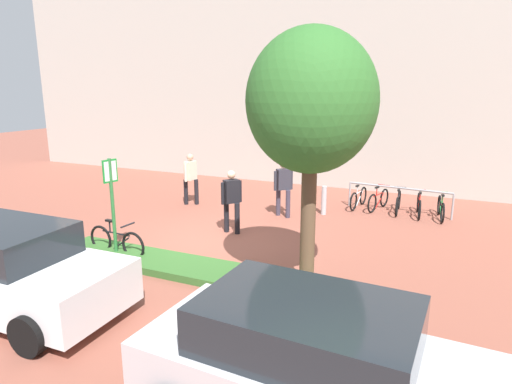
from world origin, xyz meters
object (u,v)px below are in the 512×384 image
object	(u,v)px
bike_rack_cluster	(398,202)
bollard_steel	(324,200)
person_suited_dark	(283,185)
car_silver_sedan	(318,368)
bike_at_sign	(117,241)
parking_sign_post	(112,194)
tree_sidewalk	(311,103)
car_white_hatch	(8,269)
person_shirt_white	(191,176)
person_suited_navy	(232,198)

from	to	relation	value
bike_rack_cluster	bollard_steel	world-z (taller)	bollard_steel
person_suited_dark	bollard_steel	bearing A→B (deg)	33.72
person_suited_dark	car_silver_sedan	size ratio (longest dim) A/B	0.39
bike_at_sign	bollard_steel	bearing A→B (deg)	56.65
parking_sign_post	tree_sidewalk	bearing A→B (deg)	1.38
bike_rack_cluster	car_silver_sedan	xyz separation A→B (m)	(0.21, -9.71, 0.41)
tree_sidewalk	car_white_hatch	xyz separation A→B (m)	(-4.63, -2.75, -2.83)
person_shirt_white	person_suited_navy	world-z (taller)	same
person_shirt_white	car_silver_sedan	size ratio (longest dim) A/B	0.39
parking_sign_post	car_white_hatch	bearing A→B (deg)	-91.37
person_suited_navy	bike_at_sign	bearing A→B (deg)	-123.43
parking_sign_post	person_shirt_white	distance (m)	4.92
person_suited_navy	car_white_hatch	xyz separation A→B (m)	(-1.70, -5.33, -0.23)
tree_sidewalk	bollard_steel	size ratio (longest dim) A/B	5.44
parking_sign_post	car_silver_sedan	size ratio (longest dim) A/B	0.53
parking_sign_post	person_shirt_white	size ratio (longest dim) A/B	1.35
person_suited_navy	car_white_hatch	bearing A→B (deg)	-107.68
car_silver_sedan	bike_rack_cluster	bearing A→B (deg)	91.27
tree_sidewalk	person_shirt_white	distance (m)	7.70
bike_rack_cluster	person_shirt_white	world-z (taller)	person_shirt_white
parking_sign_post	person_suited_navy	distance (m)	3.20
person_shirt_white	car_silver_sedan	xyz separation A→B (m)	(6.70, -7.94, -0.23)
bollard_steel	parking_sign_post	bearing A→B (deg)	-122.32
bollard_steel	tree_sidewalk	bearing A→B (deg)	-77.99
bike_at_sign	bike_rack_cluster	distance (m)	8.53
person_shirt_white	person_suited_dark	bearing A→B (deg)	-1.48
person_shirt_white	bollard_steel	bearing A→B (deg)	8.18
parking_sign_post	person_shirt_white	xyz separation A→B (m)	(-0.97, 4.79, -0.54)
bike_at_sign	car_silver_sedan	size ratio (longest dim) A/B	0.38
tree_sidewalk	car_silver_sedan	xyz separation A→B (m)	(1.17, -3.26, -2.83)
person_suited_navy	car_silver_sedan	xyz separation A→B (m)	(4.09, -5.84, -0.23)
bike_rack_cluster	car_white_hatch	bearing A→B (deg)	-121.21
person_shirt_white	car_silver_sedan	bearing A→B (deg)	-49.87
person_suited_dark	person_suited_navy	distance (m)	2.14
bike_rack_cluster	car_silver_sedan	bearing A→B (deg)	-88.73
bike_at_sign	person_shirt_white	distance (m)	4.81
person_suited_dark	bike_rack_cluster	bearing A→B (deg)	30.42
tree_sidewalk	person_shirt_white	world-z (taller)	tree_sidewalk
parking_sign_post	bollard_steel	xyz separation A→B (m)	(3.43, 5.43, -1.08)
bike_rack_cluster	person_suited_navy	bearing A→B (deg)	-135.04
bollard_steel	person_suited_navy	size ratio (longest dim) A/B	0.52
car_white_hatch	car_silver_sedan	xyz separation A→B (m)	(5.79, -0.51, 0.00)
parking_sign_post	car_white_hatch	xyz separation A→B (m)	(-0.06, -2.64, -0.77)
parking_sign_post	person_suited_dark	world-z (taller)	parking_sign_post
tree_sidewalk	parking_sign_post	distance (m)	5.01
car_white_hatch	person_shirt_white	bearing A→B (deg)	96.93
person_shirt_white	car_white_hatch	size ratio (longest dim) A/B	0.40
tree_sidewalk	car_silver_sedan	world-z (taller)	tree_sidewalk
parking_sign_post	bike_at_sign	bearing A→B (deg)	120.92
car_white_hatch	car_silver_sedan	size ratio (longest dim) A/B	0.99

